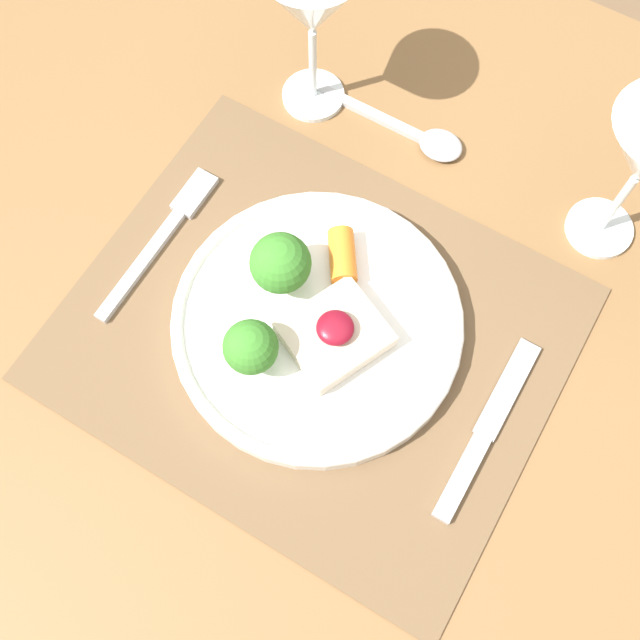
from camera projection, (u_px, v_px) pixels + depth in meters
name	position (u px, v px, depth m)	size (l,w,h in m)	color
ground_plane	(317.00, 474.00, 1.39)	(8.00, 8.00, 0.00)	brown
dining_table	(314.00, 362.00, 0.77)	(1.55, 1.00, 0.76)	brown
placemat	(313.00, 333.00, 0.69)	(0.44, 0.36, 0.00)	brown
dinner_plate	(315.00, 320.00, 0.67)	(0.27, 0.27, 0.08)	white
fork	(165.00, 233.00, 0.72)	(0.02, 0.18, 0.01)	#B2B2B7
knife	(481.00, 440.00, 0.65)	(0.02, 0.18, 0.01)	#B2B2B7
spoon	(421.00, 136.00, 0.76)	(0.17, 0.04, 0.01)	#B2B2B7
wine_glass_far	(312.00, 5.00, 0.67)	(0.10, 0.10, 0.17)	white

